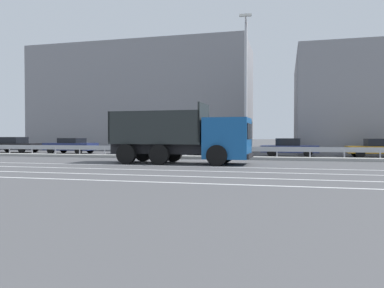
# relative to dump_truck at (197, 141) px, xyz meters

# --- Properties ---
(ground_plane) EXTENTS (320.00, 320.00, 0.00)m
(ground_plane) POSITION_rel_dump_truck_xyz_m (-0.10, 1.96, -1.23)
(ground_plane) COLOR #4C4C4F
(lane_strip_0) EXTENTS (66.14, 0.16, 0.01)m
(lane_strip_0) POSITION_rel_dump_truck_xyz_m (-1.00, -1.79, -1.23)
(lane_strip_0) COLOR silver
(lane_strip_0) RESTS_ON ground_plane
(lane_strip_1) EXTENTS (66.14, 0.16, 0.01)m
(lane_strip_1) POSITION_rel_dump_truck_xyz_m (-1.00, -3.98, -1.23)
(lane_strip_1) COLOR silver
(lane_strip_1) RESTS_ON ground_plane
(lane_strip_2) EXTENTS (66.14, 0.16, 0.01)m
(lane_strip_2) POSITION_rel_dump_truck_xyz_m (-1.00, -6.16, -1.23)
(lane_strip_2) COLOR silver
(lane_strip_2) RESTS_ON ground_plane
(lane_strip_3) EXTENTS (66.14, 0.16, 0.01)m
(lane_strip_3) POSITION_rel_dump_truck_xyz_m (-1.00, -8.02, -1.23)
(lane_strip_3) COLOR silver
(lane_strip_3) RESTS_ON ground_plane
(median_island) EXTENTS (36.38, 1.10, 0.18)m
(median_island) POSITION_rel_dump_truck_xyz_m (-0.10, 4.36, -1.14)
(median_island) COLOR gray
(median_island) RESTS_ON ground_plane
(median_guardrail) EXTENTS (66.14, 0.09, 0.78)m
(median_guardrail) POSITION_rel_dump_truck_xyz_m (-0.10, 5.60, -0.67)
(median_guardrail) COLOR #9EA0A5
(median_guardrail) RESTS_ON ground_plane
(dump_truck) EXTENTS (7.59, 2.71, 3.19)m
(dump_truck) POSITION_rel_dump_truck_xyz_m (0.00, 0.00, 0.00)
(dump_truck) COLOR #144C8C
(dump_truck) RESTS_ON ground_plane
(median_road_sign) EXTENTS (0.80, 0.16, 2.22)m
(median_road_sign) POSITION_rel_dump_truck_xyz_m (-6.65, 4.36, -0.04)
(median_road_sign) COLOR white
(median_road_sign) RESTS_ON ground_plane
(street_lamp_1) EXTENTS (0.71, 2.25, 8.64)m
(street_lamp_1) POSITION_rel_dump_truck_xyz_m (2.11, 4.23, 3.57)
(street_lamp_1) COLOR #ADADB2
(street_lamp_1) RESTS_ON ground_plane
(parked_car_1) EXTENTS (4.76, 2.14, 1.39)m
(parked_car_1) POSITION_rel_dump_truck_xyz_m (-19.15, 9.29, -0.53)
(parked_car_1) COLOR black
(parked_car_1) RESTS_ON ground_plane
(parked_car_2) EXTENTS (4.24, 2.06, 1.31)m
(parked_car_2) POSITION_rel_dump_truck_xyz_m (-13.03, 8.72, -0.55)
(parked_car_2) COLOR navy
(parked_car_2) RESTS_ON ground_plane
(parked_car_3) EXTENTS (4.53, 2.16, 1.67)m
(parked_car_3) POSITION_rel_dump_truck_xyz_m (-7.03, 9.38, -0.41)
(parked_car_3) COLOR #A3A3A8
(parked_car_3) RESTS_ON ground_plane
(parked_car_4) EXTENTS (4.64, 1.96, 1.37)m
(parked_car_4) POSITION_rel_dump_truck_xyz_m (-0.53, 8.92, -0.54)
(parked_car_4) COLOR black
(parked_car_4) RESTS_ON ground_plane
(parked_car_5) EXTENTS (4.13, 2.23, 1.31)m
(parked_car_5) POSITION_rel_dump_truck_xyz_m (4.82, 8.66, -0.57)
(parked_car_5) COLOR navy
(parked_car_5) RESTS_ON ground_plane
(parked_car_6) EXTENTS (3.94, 1.87, 1.30)m
(parked_car_6) POSITION_rel_dump_truck_xyz_m (10.63, 8.66, -0.58)
(parked_car_6) COLOR #B27A14
(parked_car_6) RESTS_ON ground_plane
(background_building_0) EXTENTS (23.98, 9.51, 11.36)m
(background_building_0) POSITION_rel_dump_truck_xyz_m (-11.26, 20.75, 4.44)
(background_building_0) COLOR gray
(background_building_0) RESTS_ON ground_plane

